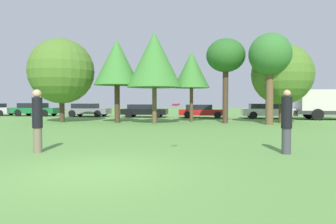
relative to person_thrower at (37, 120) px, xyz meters
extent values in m
plane|color=#5B8E42|center=(2.64, -1.96, -0.99)|extent=(120.00, 120.00, 0.00)
cylinder|color=#726651|center=(0.00, 0.00, -0.62)|extent=(0.25, 0.25, 0.74)
cylinder|color=black|center=(0.00, 0.00, 0.21)|extent=(0.30, 0.30, 0.91)
sphere|color=tan|center=(0.00, 0.00, 0.78)|extent=(0.25, 0.25, 0.25)
cylinder|color=#3F3F47|center=(7.27, 1.13, -0.61)|extent=(0.26, 0.26, 0.75)
cylinder|color=black|center=(7.27, 1.13, 0.22)|extent=(0.31, 0.31, 0.92)
sphere|color=tan|center=(7.27, 1.13, 0.78)|extent=(0.21, 0.21, 0.21)
cylinder|color=#F21E72|center=(4.10, 0.59, 0.46)|extent=(0.25, 0.24, 0.11)
cylinder|color=#473323|center=(-6.15, 12.04, 0.22)|extent=(0.37, 0.37, 2.41)
sphere|color=#4C7528|center=(-6.15, 12.04, 2.71)|extent=(4.69, 4.69, 4.69)
cylinder|color=#473323|center=(-2.00, 12.25, 0.34)|extent=(0.37, 0.37, 2.66)
cone|color=#3D7F33|center=(-2.00, 12.25, 3.29)|extent=(3.23, 3.23, 3.23)
cylinder|color=brown|center=(0.80, 11.87, 0.24)|extent=(0.31, 0.31, 2.46)
cone|color=#3D7F33|center=(0.80, 11.87, 3.34)|extent=(3.73, 3.73, 3.73)
cylinder|color=brown|center=(3.09, 14.03, 0.26)|extent=(0.25, 0.25, 2.50)
cone|color=#3D7F33|center=(3.09, 14.03, 2.83)|extent=(2.65, 2.65, 2.65)
cylinder|color=#473323|center=(5.54, 13.28, 0.99)|extent=(0.39, 0.39, 3.96)
ellipsoid|color=#286023|center=(5.54, 13.28, 3.71)|extent=(2.68, 2.68, 2.31)
cylinder|color=brown|center=(8.36, 12.45, 0.92)|extent=(0.49, 0.49, 3.83)
ellipsoid|color=#33702D|center=(8.36, 12.45, 3.59)|extent=(2.72, 2.72, 2.72)
cylinder|color=brown|center=(9.41, 14.11, 0.13)|extent=(0.38, 0.38, 2.24)
sphere|color=#4C7528|center=(9.41, 14.11, 2.41)|extent=(4.21, 4.21, 4.21)
cylinder|color=black|center=(-17.13, 20.69, -0.69)|extent=(0.61, 0.20, 0.61)
cylinder|color=black|center=(-17.03, 18.95, -0.69)|extent=(0.61, 0.20, 0.61)
cube|color=#196633|center=(-13.45, 19.70, -0.42)|extent=(4.67, 2.11, 0.55)
cube|color=black|center=(-13.80, 19.68, 0.09)|extent=(2.60, 1.76, 0.48)
cylinder|color=black|center=(-12.10, 20.70, -0.65)|extent=(0.69, 0.21, 0.68)
cylinder|color=black|center=(-11.99, 18.86, -0.65)|extent=(0.69, 0.21, 0.68)
cylinder|color=black|center=(-14.92, 20.53, -0.65)|extent=(0.69, 0.21, 0.68)
cylinder|color=black|center=(-14.81, 18.69, -0.65)|extent=(0.69, 0.21, 0.68)
cube|color=slate|center=(-7.68, 19.59, -0.44)|extent=(4.21, 2.06, 0.53)
cube|color=black|center=(-7.99, 19.57, 0.06)|extent=(2.35, 1.74, 0.46)
cylinder|color=black|center=(-6.46, 20.57, -0.66)|extent=(0.67, 0.25, 0.66)
cylinder|color=black|center=(-6.36, 18.75, -0.66)|extent=(0.67, 0.25, 0.66)
cylinder|color=black|center=(-9.01, 20.42, -0.66)|extent=(0.67, 0.25, 0.66)
cylinder|color=black|center=(-8.90, 18.60, -0.66)|extent=(0.67, 0.25, 0.66)
cube|color=black|center=(-1.95, 19.54, -0.46)|extent=(4.36, 2.14, 0.52)
cube|color=black|center=(-2.27, 19.52, 0.01)|extent=(2.43, 1.80, 0.42)
cylinder|color=black|center=(-0.69, 20.57, -0.67)|extent=(0.65, 0.25, 0.64)
cylinder|color=black|center=(-0.58, 18.67, -0.67)|extent=(0.65, 0.25, 0.64)
cylinder|color=black|center=(-3.32, 20.41, -0.67)|extent=(0.65, 0.25, 0.64)
cylinder|color=black|center=(-3.21, 18.52, -0.67)|extent=(0.65, 0.25, 0.64)
cube|color=red|center=(3.53, 19.39, -0.48)|extent=(4.32, 2.04, 0.51)
cube|color=black|center=(3.21, 19.37, 0.00)|extent=(2.41, 1.71, 0.44)
cylinder|color=black|center=(4.78, 20.36, -0.68)|extent=(0.62, 0.23, 0.61)
cylinder|color=black|center=(4.89, 18.57, -0.68)|extent=(0.62, 0.23, 0.61)
cylinder|color=black|center=(2.17, 20.20, -0.68)|extent=(0.62, 0.23, 0.61)
cylinder|color=black|center=(2.27, 18.41, -0.68)|extent=(0.62, 0.23, 0.61)
cube|color=silver|center=(9.24, 19.49, -0.42)|extent=(4.59, 2.09, 0.60)
cube|color=black|center=(8.91, 19.47, 0.09)|extent=(2.56, 1.75, 0.43)
cylinder|color=black|center=(10.58, 20.49, -0.67)|extent=(0.65, 0.24, 0.64)
cylinder|color=black|center=(10.69, 18.66, -0.67)|extent=(0.65, 0.24, 0.64)
cylinder|color=black|center=(7.80, 20.32, -0.67)|extent=(0.65, 0.24, 0.64)
cylinder|color=black|center=(7.91, 18.50, -0.67)|extent=(0.65, 0.24, 0.64)
cube|color=#2D2D33|center=(14.55, 18.85, -0.38)|extent=(6.83, 2.54, 0.30)
cube|color=beige|center=(13.61, 18.79, 0.62)|extent=(4.28, 2.38, 1.70)
cylinder|color=black|center=(12.64, 19.81, -0.53)|extent=(0.93, 0.31, 0.91)
cylinder|color=black|center=(12.77, 17.67, -0.53)|extent=(0.93, 0.31, 0.91)
camera|label=1|loc=(5.50, -8.13, 0.56)|focal=32.33mm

